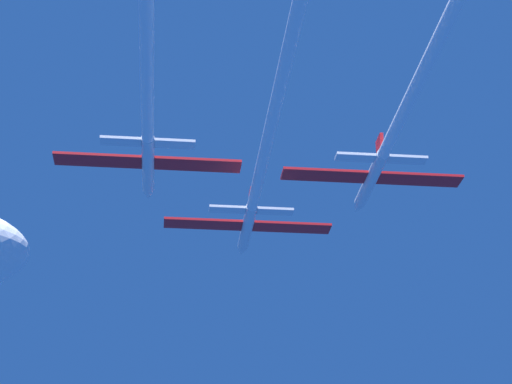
# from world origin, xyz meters

# --- Properties ---
(jet_lead) EXTENTS (15.79, 51.12, 2.62)m
(jet_lead) POSITION_xyz_m (-0.50, -14.64, -0.48)
(jet_lead) COLOR white
(jet_left_wing) EXTENTS (15.79, 44.31, 2.62)m
(jet_left_wing) POSITION_xyz_m (-9.88, -21.43, 0.76)
(jet_left_wing) COLOR white
(jet_right_wing) EXTENTS (15.79, 44.94, 2.62)m
(jet_right_wing) POSITION_xyz_m (9.49, -21.33, 0.49)
(jet_right_wing) COLOR white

